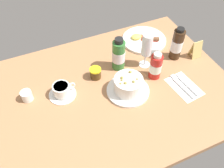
{
  "coord_description": "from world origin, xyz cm",
  "views": [
    {
      "loc": [
        -32.11,
        -67.85,
        88.23
      ],
      "look_at": [
        -2.78,
        -1.72,
        6.57
      ],
      "focal_mm": 39.37,
      "sensor_mm": 36.0,
      "label": 1
    }
  ],
  "objects": [
    {
      "name": "creamer_jug",
      "position": [
        -39.08,
        10.83,
        2.49
      ],
      "size": [
        5.01,
        5.96,
        5.43
      ],
      "color": "white",
      "rests_on": "ground_plane"
    },
    {
      "name": "porridge_bowl",
      "position": [
        4.48,
        -3.6,
        4.09
      ],
      "size": [
        19.92,
        19.92,
        9.17
      ],
      "color": "white",
      "rests_on": "ground_plane"
    },
    {
      "name": "coffee_cup",
      "position": [
        -23.88,
        6.85,
        2.88
      ],
      "size": [
        12.98,
        12.55,
        6.18
      ],
      "color": "white",
      "rests_on": "ground_plane"
    },
    {
      "name": "menu_card",
      "position": [
        47.79,
        4.22,
        4.78
      ],
      "size": [
        5.62,
        4.55,
        9.65
      ],
      "color": "tan",
      "rests_on": "ground_plane"
    },
    {
      "name": "jam_jar",
      "position": [
        -5.88,
        11.02,
        2.8
      ],
      "size": [
        5.62,
        5.62,
        5.54
      ],
      "color": "#4C3214",
      "rests_on": "ground_plane"
    },
    {
      "name": "ground_plane",
      "position": [
        0.0,
        0.0,
        -1.5
      ],
      "size": [
        110.0,
        84.0,
        3.0
      ],
      "primitive_type": "cube",
      "color": "#A8754C"
    },
    {
      "name": "breakfast_plate",
      "position": [
        29.42,
        26.26,
        0.92
      ],
      "size": [
        24.68,
        24.68,
        3.7
      ],
      "color": "white",
      "rests_on": "ground_plane"
    },
    {
      "name": "cutlery_setting",
      "position": [
        30.36,
        -11.42,
        0.27
      ],
      "size": [
        12.93,
        18.19,
        0.9
      ],
      "color": "white",
      "rests_on": "ground_plane"
    },
    {
      "name": "sauce_bottle_brown",
      "position": [
        37.55,
        7.92,
        8.47
      ],
      "size": [
        5.82,
        5.82,
        18.22
      ],
      "color": "#382314",
      "rests_on": "ground_plane"
    },
    {
      "name": "sauce_bottle_green",
      "position": [
        7.3,
        13.06,
        8.15
      ],
      "size": [
        6.42,
        6.42,
        17.92
      ],
      "color": "#337233",
      "rests_on": "ground_plane"
    },
    {
      "name": "wine_glass",
      "position": [
        20.38,
        9.13,
        12.17
      ],
      "size": [
        5.72,
        5.72,
        18.86
      ],
      "color": "white",
      "rests_on": "ground_plane"
    },
    {
      "name": "sauce_bottle_red",
      "position": [
        20.68,
        -0.14,
        6.6
      ],
      "size": [
        5.81,
        5.81,
        14.5
      ],
      "color": "#B21E19",
      "rests_on": "ground_plane"
    }
  ]
}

